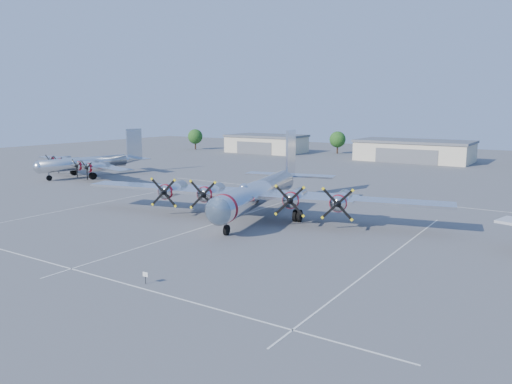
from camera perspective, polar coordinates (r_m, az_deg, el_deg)
The scene contains 9 objects.
ground at distance 61.77m, azimuth -3.76°, elevation -3.32°, with size 260.00×260.00×0.00m, color #525255.
parking_lines at distance 60.42m, azimuth -4.76°, elevation -3.63°, with size 60.00×50.08×0.01m.
hangar_west at distance 153.70m, azimuth 1.20°, elevation 5.57°, with size 22.60×14.60×5.40m.
hangar_center at distance 135.41m, azimuth 17.62°, elevation 4.54°, with size 28.60×14.60×5.40m.
tree_far_west at distance 165.13m, azimuth -6.96°, elevation 6.31°, with size 4.80×4.80×6.64m.
tree_west at distance 151.31m, azimuth 9.31°, elevation 5.95°, with size 4.80×4.80×6.64m.
main_bomber_b29 at distance 65.03m, azimuth 0.52°, elevation -2.64°, with size 47.09×32.21×10.41m, color silver, non-canonical shape.
bomber_west at distance 106.00m, azimuth -18.41°, elevation 1.69°, with size 35.08×24.84×9.27m, color silver, non-canonical shape.
info_placard at distance 41.12m, azimuth -12.53°, elevation -9.32°, with size 0.51×0.07×0.97m.
Camera 1 is at (36.27, -48.01, 13.97)m, focal length 35.00 mm.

